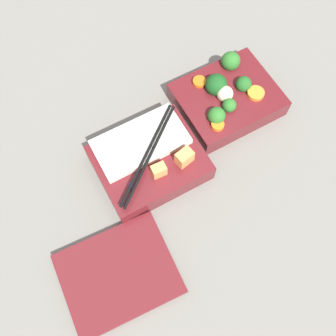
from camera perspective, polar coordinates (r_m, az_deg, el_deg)
ground_plane at (r=0.75m, az=3.38°, el=4.65°), size 3.00×3.00×0.00m
bento_tray_vegetable at (r=0.77m, az=8.52°, el=10.09°), size 0.18×0.15×0.07m
bento_tray_rice at (r=0.70m, az=-2.80°, el=1.18°), size 0.18×0.15×0.07m
bento_lid at (r=0.66m, az=-7.22°, el=-15.00°), size 0.19×0.16×0.01m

